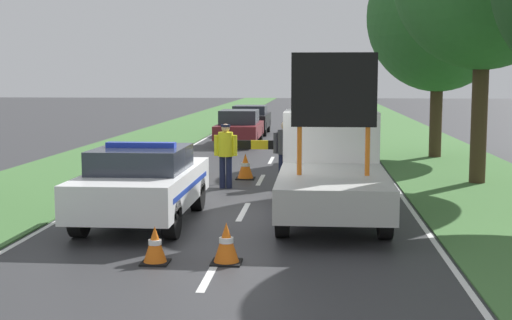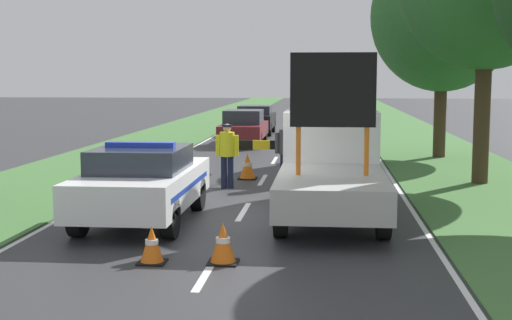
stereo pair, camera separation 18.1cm
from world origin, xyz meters
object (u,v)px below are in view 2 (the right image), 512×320
Objects in this scene: pedestrian_civilian at (287,148)px; traffic_cone_near_truck at (223,243)px; road_barrier at (270,148)px; traffic_cone_near_police at (204,166)px; roadside_tree_mid_right at (443,16)px; queued_car_sedan_silver at (335,140)px; traffic_cone_lane_edge at (300,172)px; queued_car_sedan_black at (255,119)px; police_officer at (227,150)px; traffic_cone_behind_barrier at (248,166)px; work_truck at (331,164)px; police_car at (143,182)px; queued_car_wagon_maroon at (244,127)px; traffic_cone_centre_front at (152,245)px.

traffic_cone_near_truck is (-0.56, -7.77, -0.68)m from pedestrian_civilian.
traffic_cone_near_police is (-2.02, 1.35, -0.69)m from road_barrier.
traffic_cone_near_police is at bearing 153.91° from pedestrian_civilian.
roadside_tree_mid_right is (5.45, 6.65, 3.95)m from road_barrier.
traffic_cone_near_police is at bearing 42.86° from queued_car_sedan_silver.
queued_car_sedan_black reaches higher than traffic_cone_lane_edge.
queued_car_sedan_silver is at bearing 81.82° from traffic_cone_near_truck.
queued_car_sedan_silver is at bearing 42.86° from traffic_cone_near_police.
traffic_cone_behind_barrier is at bearing -126.09° from police_officer.
police_officer is 17.24m from queued_car_sedan_black.
police_officer is 0.41× the size of queued_car_sedan_silver.
pedestrian_civilian reaches higher than queued_car_sedan_silver.
queued_car_sedan_silver is (3.81, 3.54, 0.49)m from traffic_cone_near_police.
queued_car_sedan_black is (-0.96, 17.21, -0.23)m from police_officer.
work_truck is 3.33× the size of police_officer.
traffic_cone_near_police is at bearing -144.70° from roadside_tree_mid_right.
traffic_cone_near_truck is (2.00, -2.93, -0.47)m from police_car.
queued_car_wagon_maroon reaches higher than traffic_cone_near_police.
work_truck is at bearing 68.07° from traffic_cone_near_truck.
pedestrian_civilian is (-1.12, 3.61, -0.04)m from work_truck.
work_truck reaches higher than traffic_cone_centre_front.
queued_car_sedan_black is 12.90m from roadside_tree_mid_right.
police_officer is at bearing -65.96° from traffic_cone_near_police.
police_car is 1.65× the size of road_barrier.
work_truck is 1.30× the size of queued_car_wagon_maroon.
work_truck is 7.70× the size of traffic_cone_behind_barrier.
traffic_cone_near_police is (0.07, 6.63, -0.52)m from police_car.
work_truck is at bearing 88.67° from queued_car_sedan_silver.
traffic_cone_centre_front is 0.97× the size of traffic_cone_lane_edge.
pedestrian_civilian reaches higher than queued_car_sedan_black.
police_car is 1.07× the size of queued_car_wagon_maroon.
queued_car_wagon_maroon reaches higher than traffic_cone_lane_edge.
roadside_tree_mid_right is (7.47, 5.29, 4.63)m from traffic_cone_near_police.
police_car is 0.82× the size of work_truck.
traffic_cone_near_police is 0.07× the size of roadside_tree_mid_right.
police_officer is 2.21m from traffic_cone_lane_edge.
road_barrier is 8.41m from traffic_cone_centre_front.
work_truck is at bearing -64.93° from traffic_cone_behind_barrier.
traffic_cone_near_truck reaches higher than traffic_cone_near_police.
pedestrian_civilian is at bearing -44.51° from road_barrier.
roadside_tree_mid_right reaches higher than police_officer.
roadside_tree_mid_right is (6.63, 14.95, 4.61)m from traffic_cone_centre_front.
traffic_cone_lane_edge is at bearing 12.20° from road_barrier.
police_car reaches higher than traffic_cone_near_police.
police_officer reaches higher than police_car.
queued_car_sedan_black is at bearing 94.77° from traffic_cone_behind_barrier.
queued_car_sedan_silver is (1.79, 4.89, -0.20)m from road_barrier.
traffic_cone_centre_front is (-2.76, -4.26, -0.75)m from work_truck.
police_car is 0.60× the size of roadside_tree_mid_right.
police_officer is at bearing -130.77° from roadside_tree_mid_right.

